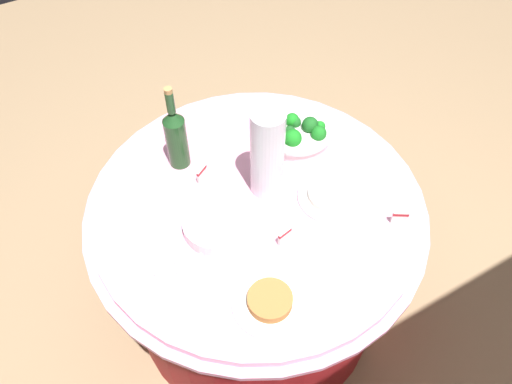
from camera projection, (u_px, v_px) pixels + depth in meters
ground_plane at (256, 302)px, 2.30m from camera, size 6.00×6.00×0.00m
buffet_table at (256, 258)px, 2.01m from camera, size 1.16×1.16×0.74m
broccoli_bowl at (296, 131)px, 1.87m from camera, size 0.28×0.28×0.11m
plate_stack at (216, 225)px, 1.63m from camera, size 0.21×0.21×0.05m
wine_bottle at (176, 136)px, 1.73m from camera, size 0.07×0.07×0.34m
decorative_fruit_vase at (267, 158)px, 1.64m from camera, size 0.11×0.11×0.34m
serving_tongs at (177, 267)px, 1.56m from camera, size 0.17×0.07×0.01m
food_plate_rice at (331, 196)px, 1.72m from camera, size 0.22×0.22×0.03m
food_plate_peanuts at (270, 302)px, 1.48m from camera, size 0.22×0.22×0.04m
label_placard_front at (284, 236)px, 1.60m from camera, size 0.05×0.02×0.05m
label_placard_mid at (400, 217)px, 1.64m from camera, size 0.05×0.03×0.05m
label_placard_rear at (202, 173)px, 1.76m from camera, size 0.05×0.03×0.05m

